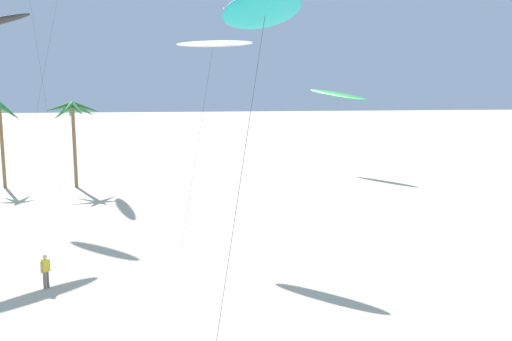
{
  "coord_description": "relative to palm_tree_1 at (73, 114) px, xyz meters",
  "views": [
    {
      "loc": [
        -2.39,
        -4.03,
        10.16
      ],
      "look_at": [
        -0.2,
        17.38,
        6.54
      ],
      "focal_mm": 40.96,
      "sensor_mm": 36.0,
      "label": 1
    }
  ],
  "objects": [
    {
      "name": "flying_kite_0",
      "position": [
        25.27,
        6.61,
        1.35
      ],
      "size": [
        5.24,
        8.45,
        8.61
      ],
      "color": "green",
      "rests_on": "ground"
    },
    {
      "name": "palm_tree_2",
      "position": [
        -6.36,
        0.54,
        -0.26
      ],
      "size": [
        3.85,
        4.22,
        7.66
      ],
      "color": "olive",
      "rests_on": "ground"
    },
    {
      "name": "flying_kite_1",
      "position": [
        13.0,
        -33.96,
        5.53
      ],
      "size": [
        4.09,
        6.22,
        12.97
      ],
      "color": "#19B2B7",
      "rests_on": "ground"
    },
    {
      "name": "palm_tree_1",
      "position": [
        0.0,
        0.0,
        0.0
      ],
      "size": [
        4.64,
        4.57,
        7.69
      ],
      "color": "olive",
      "rests_on": "ground"
    },
    {
      "name": "flying_kite_4",
      "position": [
        11.85,
        -17.48,
        5.27
      ],
      "size": [
        5.21,
        5.13,
        12.19
      ],
      "color": "white",
      "rests_on": "ground"
    },
    {
      "name": "person_near_left",
      "position": [
        3.52,
        -25.23,
        -5.66
      ],
      "size": [
        0.39,
        0.38,
        1.66
      ],
      "color": "slate",
      "rests_on": "ground"
    }
  ]
}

